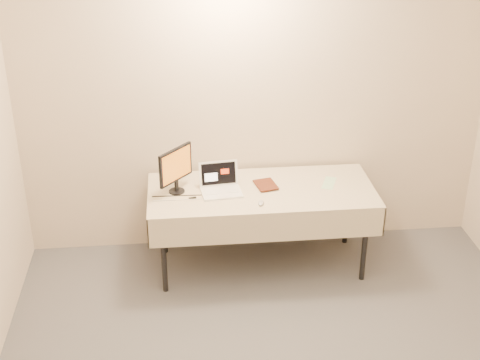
{
  "coord_description": "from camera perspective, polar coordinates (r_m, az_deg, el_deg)",
  "views": [
    {
      "loc": [
        -0.67,
        -2.78,
        3.25
      ],
      "look_at": [
        -0.18,
        1.99,
        0.86
      ],
      "focal_mm": 50.0,
      "sensor_mm": 36.0,
      "label": 1
    }
  ],
  "objects": [
    {
      "name": "clicker",
      "position": [
        5.25,
        1.8,
        -1.97
      ],
      "size": [
        0.06,
        0.09,
        0.02
      ],
      "primitive_type": "ellipsoid",
      "rotation": [
        0.0,
        0.0,
        -0.23
      ],
      "color": "#B2B2B5",
      "rests_on": "table"
    },
    {
      "name": "laptop",
      "position": [
        5.44,
        -1.7,
        -0.4
      ],
      "size": [
        0.35,
        0.3,
        0.22
      ],
      "rotation": [
        0.0,
        0.0,
        0.11
      ],
      "color": "white",
      "rests_on": "table"
    },
    {
      "name": "monitor",
      "position": [
        5.37,
        -5.51,
        1.12
      ],
      "size": [
        0.26,
        0.29,
        0.38
      ],
      "rotation": [
        0.0,
        0.0,
        0.85
      ],
      "color": "black",
      "rests_on": "table"
    },
    {
      "name": "book",
      "position": [
        5.46,
        1.44,
        0.36
      ],
      "size": [
        0.16,
        0.05,
        0.22
      ],
      "primitive_type": "imported",
      "rotation": [
        0.0,
        0.0,
        0.2
      ],
      "color": "maroon",
      "rests_on": "table"
    },
    {
      "name": "back_wall",
      "position": [
        5.65,
        1.33,
        6.83
      ],
      "size": [
        4.0,
        0.1,
        2.7
      ],
      "primitive_type": "cube",
      "color": "beige",
      "rests_on": "ground"
    },
    {
      "name": "alarm_clock",
      "position": [
        5.71,
        -2.7,
        0.6
      ],
      "size": [
        0.1,
        0.05,
        0.04
      ],
      "rotation": [
        0.0,
        0.0,
        0.03
      ],
      "color": "black",
      "rests_on": "table"
    },
    {
      "name": "usb_dongle",
      "position": [
        5.35,
        -4.07,
        -1.54
      ],
      "size": [
        0.06,
        0.03,
        0.01
      ],
      "primitive_type": "cube",
      "rotation": [
        0.0,
        0.0,
        0.23
      ],
      "color": "black",
      "rests_on": "table"
    },
    {
      "name": "paper_form",
      "position": [
        5.63,
        7.61,
        -0.25
      ],
      "size": [
        0.18,
        0.26,
        0.0
      ],
      "primitive_type": "cube",
      "rotation": [
        0.0,
        0.0,
        -0.38
      ],
      "color": "#B6E5B6",
      "rests_on": "table"
    },
    {
      "name": "table",
      "position": [
        5.51,
        1.84,
        -1.38
      ],
      "size": [
        1.86,
        0.81,
        0.74
      ],
      "color": "black",
      "rests_on": "ground"
    }
  ]
}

